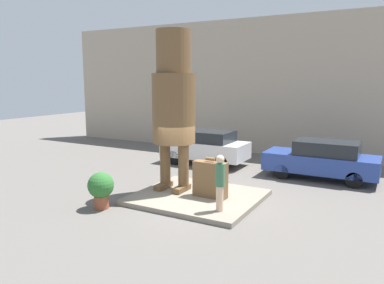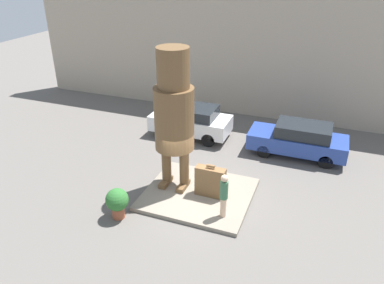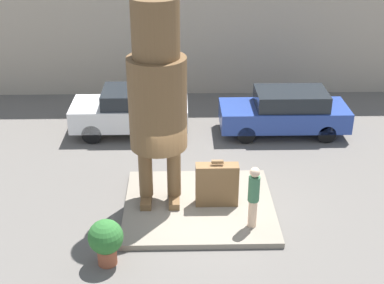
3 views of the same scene
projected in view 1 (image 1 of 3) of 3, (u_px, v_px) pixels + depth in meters
ground_plane at (198, 199)px, 12.93m from camera, size 60.00×60.00×0.00m
pedestal at (198, 197)px, 12.91m from camera, size 4.13×3.71×0.16m
building_backdrop at (278, 87)px, 20.26m from camera, size 28.00×0.60×7.41m
statue_figure at (174, 98)px, 13.07m from camera, size 1.52×1.52×5.61m
giant_suitcase at (210, 179)px, 12.56m from camera, size 1.17×0.38×1.38m
tourist at (220, 181)px, 11.18m from camera, size 0.29×0.29×1.72m
parked_car_white at (206, 146)px, 18.20m from camera, size 4.11×1.86×1.66m
parked_car_blue at (322, 159)px, 15.44m from camera, size 4.51×1.77×1.62m
planter_pot at (101, 187)px, 11.91m from camera, size 0.84×0.84×1.19m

